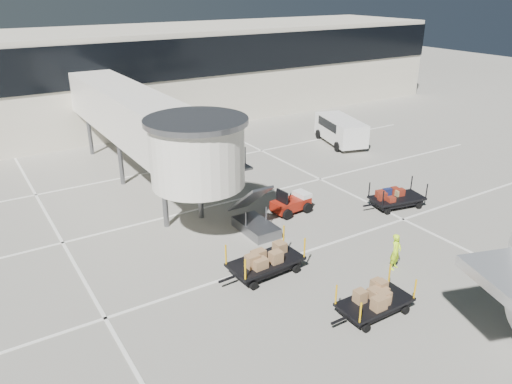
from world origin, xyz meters
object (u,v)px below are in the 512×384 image
(suitcase_cart, at_px, (397,199))
(box_cart_far, at_px, (266,262))
(minivan, at_px, (340,128))
(baggage_tug, at_px, (292,203))
(ground_worker, at_px, (396,252))
(box_cart_near, at_px, (373,302))

(suitcase_cart, relative_size, box_cart_far, 0.93)
(box_cart_far, xyz_separation_m, minivan, (15.40, 12.98, 0.59))
(suitcase_cart, relative_size, minivan, 0.66)
(baggage_tug, height_order, ground_worker, ground_worker)
(box_cart_far, xyz_separation_m, ground_worker, (5.08, -2.61, 0.23))
(baggage_tug, relative_size, ground_worker, 1.35)
(baggage_tug, bearing_deg, box_cart_far, -139.62)
(suitcase_cart, bearing_deg, minivan, 75.26)
(ground_worker, xyz_separation_m, minivan, (10.32, 15.60, 0.36))
(ground_worker, height_order, minivan, minivan)
(box_cart_near, relative_size, box_cart_far, 0.89)
(box_cart_near, height_order, minivan, minivan)
(box_cart_near, xyz_separation_m, box_cart_far, (-1.87, 4.52, 0.04))
(suitcase_cart, relative_size, box_cart_near, 1.05)
(ground_worker, bearing_deg, baggage_tug, 76.91)
(baggage_tug, distance_m, box_cart_far, 6.55)
(box_cart_near, bearing_deg, ground_worker, 30.77)
(suitcase_cart, height_order, minivan, minivan)
(baggage_tug, height_order, suitcase_cart, suitcase_cart)
(minivan, bearing_deg, box_cart_far, -124.43)
(suitcase_cart, height_order, ground_worker, ground_worker)
(ground_worker, distance_m, minivan, 18.71)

